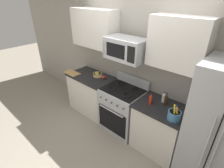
{
  "coord_description": "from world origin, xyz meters",
  "views": [
    {
      "loc": [
        1.73,
        -1.53,
        2.55
      ],
      "look_at": [
        -0.17,
        0.57,
        1.03
      ],
      "focal_mm": 27.55,
      "sensor_mm": 36.0,
      "label": 1
    }
  ],
  "objects": [
    {
      "name": "range_oven",
      "position": [
        -0.0,
        0.71,
        0.47
      ],
      "size": [
        0.76,
        0.69,
        1.09
      ],
      "color": "#B2B5BA",
      "rests_on": "ground"
    },
    {
      "name": "bottle_vinegar",
      "position": [
        0.75,
        0.84,
        1.0
      ],
      "size": [
        0.06,
        0.06,
        0.19
      ],
      "color": "silver",
      "rests_on": "counter_right"
    },
    {
      "name": "cutting_board",
      "position": [
        -1.35,
        0.51,
        0.92
      ],
      "size": [
        0.39,
        0.22,
        0.02
      ],
      "primitive_type": "cube",
      "rotation": [
        0.0,
        0.0,
        -0.01
      ],
      "color": "tan",
      "rests_on": "counter_left"
    },
    {
      "name": "bottle_soy",
      "position": [
        0.82,
        0.78,
        1.02
      ],
      "size": [
        0.05,
        0.05,
        0.24
      ],
      "color": "#382314",
      "rests_on": "counter_right"
    },
    {
      "name": "utensil_crock",
      "position": [
        1.08,
        0.53,
        0.99
      ],
      "size": [
        0.19,
        0.19,
        0.28
      ],
      "color": "teal",
      "rests_on": "counter_right"
    },
    {
      "name": "wall_back",
      "position": [
        0.0,
        1.1,
        1.3
      ],
      "size": [
        8.0,
        0.1,
        2.6
      ],
      "primitive_type": "cube",
      "color": "#9E998E",
      "rests_on": "ground"
    },
    {
      "name": "fruit_basket",
      "position": [
        -0.81,
        0.8,
        0.96
      ],
      "size": [
        0.21,
        0.21,
        0.1
      ],
      "color": "tan",
      "rests_on": "counter_left"
    },
    {
      "name": "refrigerator",
      "position": [
        1.64,
        0.69,
        0.93
      ],
      "size": [
        0.78,
        0.76,
        1.86
      ],
      "color": "#B2B5BA",
      "rests_on": "ground"
    },
    {
      "name": "ground_plane",
      "position": [
        0.0,
        0.0,
        0.0
      ],
      "size": [
        16.0,
        16.0,
        0.0
      ],
      "primitive_type": "plane",
      "color": "gray"
    },
    {
      "name": "counter_left",
      "position": [
        -0.92,
        0.7,
        0.46
      ],
      "size": [
        1.07,
        0.65,
        0.91
      ],
      "color": "silver",
      "rests_on": "ground"
    },
    {
      "name": "apple_loose",
      "position": [
        -0.62,
        0.8,
        0.95
      ],
      "size": [
        0.07,
        0.07,
        0.07
      ],
      "primitive_type": "sphere",
      "color": "red",
      "rests_on": "counter_left"
    },
    {
      "name": "upper_cabinets_right",
      "position": [
        0.81,
        0.88,
        1.91
      ],
      "size": [
        0.83,
        0.34,
        0.74
      ],
      "color": "silver"
    },
    {
      "name": "microwave",
      "position": [
        -0.0,
        0.73,
        1.7
      ],
      "size": [
        0.7,
        0.44,
        0.37
      ],
      "color": "#B2B5BA"
    },
    {
      "name": "upper_cabinets_left",
      "position": [
        -0.93,
        0.88,
        1.91
      ],
      "size": [
        1.06,
        0.34,
        0.74
      ],
      "color": "silver"
    },
    {
      "name": "bottle_hot_sauce",
      "position": [
        0.62,
        0.64,
        1.0
      ],
      "size": [
        0.05,
        0.05,
        0.21
      ],
      "color": "red",
      "rests_on": "counter_right"
    },
    {
      "name": "counter_right",
      "position": [
        0.81,
        0.7,
        0.46
      ],
      "size": [
        0.84,
        0.65,
        0.91
      ],
      "color": "silver",
      "rests_on": "ground"
    }
  ]
}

